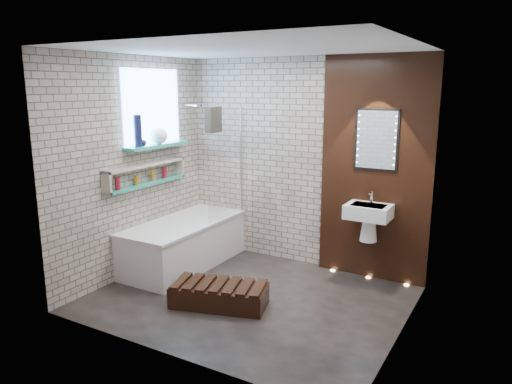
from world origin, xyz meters
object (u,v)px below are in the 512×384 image
Objects in this scene: washbasin at (368,217)px; led_mirror at (376,140)px; bath_screen at (225,164)px; walnut_step at (219,296)px; bathtub at (184,243)px.

washbasin is 0.88m from led_mirror.
washbasin is at bearing -90.00° from led_mirror.
led_mirror reaches higher than washbasin.
bath_screen is at bearing -169.34° from led_mirror.
bath_screen is at bearing 119.91° from walnut_step.
led_mirror is at bearing 10.66° from bath_screen.
bathtub is at bearing 144.19° from walnut_step.
led_mirror is 2.45m from walnut_step.
bath_screen is 1.43× the size of walnut_step.
led_mirror is (1.82, 0.34, 0.37)m from bath_screen.
washbasin is at bearing 50.44° from walnut_step.
led_mirror reaches higher than bathtub.
walnut_step is (-1.14, -1.53, -1.54)m from led_mirror.
bath_screen is at bearing 51.10° from bathtub.
walnut_step is (0.68, -1.19, -1.17)m from bath_screen.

